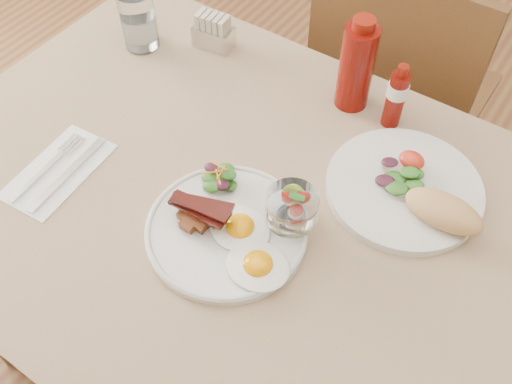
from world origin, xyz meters
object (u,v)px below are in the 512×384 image
object	(u,v)px
sugar_caddy	(213,33)
hot_sauce_bottle	(396,97)
table	(257,236)
chair_far	(395,94)
water_glass	(139,23)
main_plate	(227,230)
fruit_cup	(292,208)
ketchup_bottle	(357,66)
second_plate	(414,192)

from	to	relation	value
sugar_caddy	hot_sauce_bottle	bearing A→B (deg)	-6.99
table	chair_far	size ratio (longest dim) A/B	1.43
water_glass	main_plate	bearing A→B (deg)	-33.96
fruit_cup	ketchup_bottle	size ratio (longest dim) A/B	0.44
chair_far	hot_sauce_bottle	xyz separation A→B (m)	(0.10, -0.34, 0.30)
table	fruit_cup	xyz separation A→B (m)	(0.07, -0.01, 0.15)
second_plate	water_glass	world-z (taller)	water_glass
chair_far	ketchup_bottle	bearing A→B (deg)	-88.82
table	main_plate	xyz separation A→B (m)	(-0.01, -0.07, 0.10)
ketchup_bottle	sugar_caddy	bearing A→B (deg)	-178.30
main_plate	fruit_cup	size ratio (longest dim) A/B	3.12
chair_far	second_plate	distance (m)	0.59
ketchup_bottle	main_plate	bearing A→B (deg)	-92.86
fruit_cup	main_plate	bearing A→B (deg)	-142.98
fruit_cup	sugar_caddy	bearing A→B (deg)	141.04
main_plate	ketchup_bottle	world-z (taller)	ketchup_bottle
chair_far	table	bearing A→B (deg)	-90.00
sugar_caddy	fruit_cup	bearing A→B (deg)	-46.21
table	chair_far	bearing A→B (deg)	90.00
main_plate	hot_sauce_bottle	bearing A→B (deg)	74.08
chair_far	main_plate	xyz separation A→B (m)	(-0.01, -0.74, 0.24)
hot_sauce_bottle	water_glass	xyz separation A→B (m)	(-0.58, -0.09, -0.01)
chair_far	sugar_caddy	distance (m)	0.55
fruit_cup	second_plate	xyz separation A→B (m)	(0.14, 0.18, -0.05)
second_plate	sugar_caddy	xyz separation A→B (m)	(-0.56, 0.15, 0.02)
second_plate	ketchup_bottle	xyz separation A→B (m)	(-0.21, 0.16, 0.08)
fruit_cup	second_plate	world-z (taller)	fruit_cup
sugar_caddy	second_plate	bearing A→B (deg)	-22.44
chair_far	sugar_caddy	size ratio (longest dim) A/B	9.85
main_plate	ketchup_bottle	size ratio (longest dim) A/B	1.38
hot_sauce_bottle	sugar_caddy	world-z (taller)	hot_sauce_bottle
table	chair_far	distance (m)	0.68
chair_far	water_glass	xyz separation A→B (m)	(-0.48, -0.43, 0.29)
fruit_cup	hot_sauce_bottle	bearing A→B (deg)	85.41
ketchup_bottle	water_glass	bearing A→B (deg)	-168.56
main_plate	sugar_caddy	world-z (taller)	sugar_caddy
fruit_cup	hot_sauce_bottle	xyz separation A→B (m)	(0.03, 0.33, 0.00)
chair_far	water_glass	size ratio (longest dim) A/B	6.98
second_plate	sugar_caddy	bearing A→B (deg)	164.81
second_plate	chair_far	bearing A→B (deg)	114.05
ketchup_bottle	hot_sauce_bottle	distance (m)	0.10
second_plate	sugar_caddy	world-z (taller)	sugar_caddy
water_glass	table	bearing A→B (deg)	-26.55
ketchup_bottle	water_glass	distance (m)	0.49
chair_far	ketchup_bottle	world-z (taller)	ketchup_bottle
table	second_plate	bearing A→B (deg)	38.56
chair_far	fruit_cup	distance (m)	0.74
main_plate	chair_far	bearing A→B (deg)	88.94
table	hot_sauce_bottle	world-z (taller)	hot_sauce_bottle
fruit_cup	second_plate	bearing A→B (deg)	51.47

